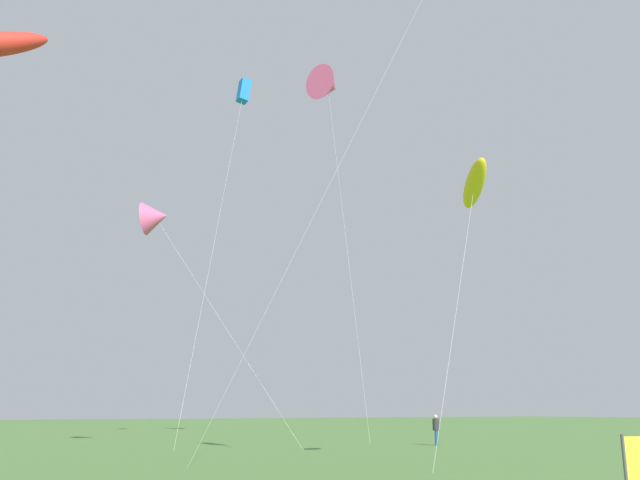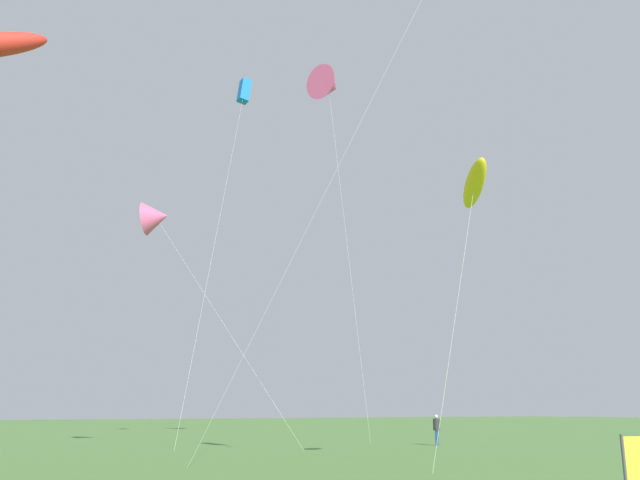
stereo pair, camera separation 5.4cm
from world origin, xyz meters
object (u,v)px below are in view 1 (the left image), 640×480
at_px(person_standing_2, 436,428).
at_px(kite_flying_2, 475,184).
at_px(kite_flying_1, 328,85).
at_px(kite_flying_5, 156,217).
at_px(kite_flying_0, 244,92).

distance_m(person_standing_2, kite_flying_2, 18.24).
bearing_deg(kite_flying_1, kite_flying_5, -165.15).
xyz_separation_m(kite_flying_2, kite_flying_5, (-7.15, 18.74, 2.24)).
bearing_deg(person_standing_2, kite_flying_2, -166.83).
relative_size(person_standing_2, kite_flying_5, 0.12).
bearing_deg(kite_flying_1, kite_flying_2, -106.31).
bearing_deg(kite_flying_5, kite_flying_0, 36.05).
distance_m(kite_flying_2, kite_flying_5, 20.18).
distance_m(kite_flying_0, kite_flying_5, 15.30).
relative_size(kite_flying_0, kite_flying_1, 0.94).
relative_size(person_standing_2, kite_flying_0, 0.07).
bearing_deg(kite_flying_1, kite_flying_0, 162.90).
bearing_deg(kite_flying_2, kite_flying_5, 110.88).
relative_size(kite_flying_1, kite_flying_5, 1.99).
height_order(kite_flying_0, kite_flying_2, kite_flying_0).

